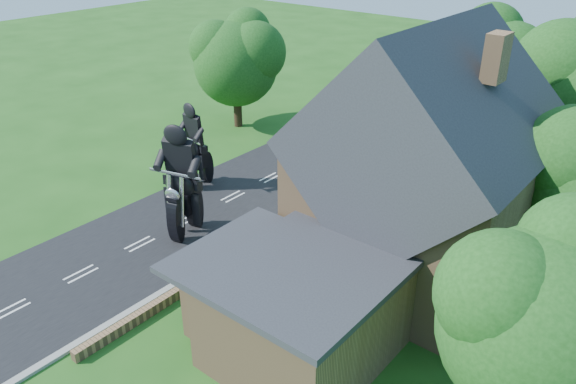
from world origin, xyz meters
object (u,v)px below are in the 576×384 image
Objects in this scene: annex at (302,310)px; motorcycle_follow at (197,174)px; garden_wall at (284,227)px; house at (424,176)px; motorcycle_lead at (186,219)px.

motorcycle_follow is (-12.32, 6.59, -1.06)m from annex.
garden_wall is 8.19m from annex.
garden_wall is at bearing -170.83° from house.
house is 6.78× the size of motorcycle_follow.
annex is at bearing 147.38° from motorcycle_lead.
motorcycle_lead reaches higher than garden_wall.
garden_wall is 6.81m from motorcycle_follow.
house is 7.30m from annex.
garden_wall is 14.56× the size of motorcycle_follow.
motorcycle_lead is at bearing -137.47° from garden_wall.
garden_wall is 7.52m from house.
annex is at bearing -46.16° from garden_wall.
annex is 4.03× the size of motorcycle_lead.
motorcycle_lead is at bearing 138.52° from motorcycle_follow.
motorcycle_follow is (-3.43, 3.83, -0.11)m from motorcycle_lead.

